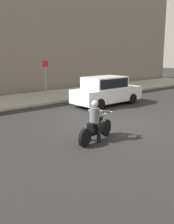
# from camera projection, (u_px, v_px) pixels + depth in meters

# --- Properties ---
(ground_plane) EXTENTS (80.00, 80.00, 0.00)m
(ground_plane) POSITION_uv_depth(u_px,v_px,m) (112.00, 124.00, 12.28)
(ground_plane) COLOR black
(sidewalk_slab) EXTENTS (40.00, 4.40, 0.14)m
(sidewalk_slab) POSITION_uv_depth(u_px,v_px,m) (24.00, 100.00, 18.13)
(sidewalk_slab) COLOR #99968E
(sidewalk_slab) RESTS_ON ground_plane
(motorcycle_with_rider_gray) EXTENTS (2.09, 0.87, 1.52)m
(motorcycle_with_rider_gray) POSITION_uv_depth(u_px,v_px,m) (96.00, 124.00, 9.86)
(motorcycle_with_rider_gray) COLOR black
(motorcycle_with_rider_gray) RESTS_ON ground_plane
(parked_sedan_white) EXTENTS (4.51, 1.82, 1.72)m
(parked_sedan_white) POSITION_uv_depth(u_px,v_px,m) (106.00, 90.00, 16.53)
(parked_sedan_white) COLOR silver
(parked_sedan_white) RESTS_ON ground_plane
(street_sign_post) EXTENTS (0.44, 0.08, 2.46)m
(street_sign_post) POSITION_uv_depth(u_px,v_px,m) (46.00, 74.00, 19.44)
(street_sign_post) COLOR gray
(street_sign_post) RESTS_ON sidewalk_slab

